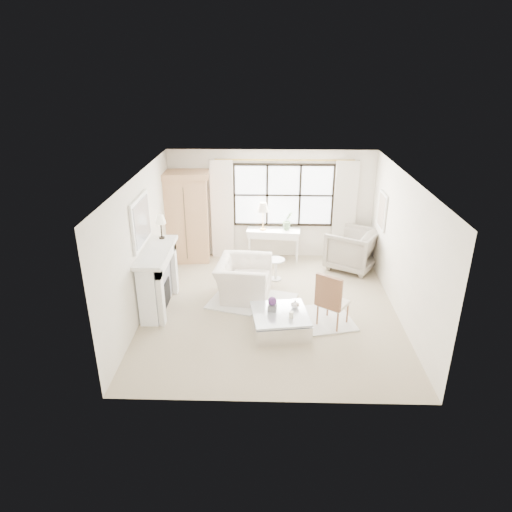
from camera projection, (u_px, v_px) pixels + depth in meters
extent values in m
plane|color=tan|center=(270.00, 308.00, 9.25)|extent=(5.50, 5.50, 0.00)
plane|color=white|center=(272.00, 177.00, 8.18)|extent=(5.50, 5.50, 0.00)
plane|color=white|center=(271.00, 205.00, 11.24)|extent=(5.00, 0.00, 5.00)
plane|color=beige|center=(272.00, 323.00, 6.19)|extent=(5.00, 0.00, 5.00)
plane|color=silver|center=(142.00, 245.00, 8.78)|extent=(0.00, 5.50, 5.50)
plane|color=white|center=(403.00, 248.00, 8.65)|extent=(0.00, 5.50, 5.50)
cube|color=white|center=(283.00, 195.00, 11.11)|extent=(2.40, 0.02, 1.50)
cylinder|color=#A7853A|center=(284.00, 160.00, 10.71)|extent=(3.30, 0.04, 0.04)
cube|color=white|center=(222.00, 210.00, 11.22)|extent=(0.55, 0.10, 2.47)
cube|color=beige|center=(345.00, 211.00, 11.14)|extent=(0.55, 0.10, 2.47)
cube|color=white|center=(156.00, 281.00, 9.07)|extent=(0.34, 1.50, 1.18)
cube|color=silver|center=(165.00, 284.00, 9.09)|extent=(0.03, 1.22, 0.97)
cube|color=black|center=(166.00, 293.00, 9.17)|extent=(0.06, 0.52, 0.50)
cube|color=white|center=(155.00, 252.00, 8.82)|extent=(0.58, 1.66, 0.08)
cube|color=white|center=(141.00, 221.00, 8.58)|extent=(0.05, 1.15, 0.95)
cube|color=#B5B9C1|center=(142.00, 221.00, 8.58)|extent=(0.02, 1.00, 0.80)
cube|color=white|center=(382.00, 211.00, 10.13)|extent=(0.04, 0.62, 0.82)
cube|color=#BAA690|center=(381.00, 211.00, 10.13)|extent=(0.01, 0.52, 0.72)
cylinder|color=black|center=(162.00, 238.00, 9.37)|extent=(0.12, 0.12, 0.03)
cylinder|color=black|center=(161.00, 230.00, 9.30)|extent=(0.03, 0.03, 0.30)
cone|color=#FBEFCD|center=(160.00, 219.00, 9.21)|extent=(0.22, 0.22, 0.18)
cube|color=tan|center=(187.00, 220.00, 11.09)|extent=(1.06, 0.70, 2.10)
cube|color=tan|center=(185.00, 175.00, 10.65)|extent=(1.19, 0.81, 0.14)
cube|color=white|center=(273.00, 234.00, 11.24)|extent=(1.27, 0.51, 0.14)
cube|color=white|center=(273.00, 231.00, 11.20)|extent=(1.33, 0.56, 0.06)
cylinder|color=#C69144|center=(263.00, 229.00, 11.19)|extent=(0.14, 0.14, 0.03)
cylinder|color=#C69144|center=(263.00, 220.00, 11.09)|extent=(0.02, 0.02, 0.46)
cone|color=beige|center=(263.00, 207.00, 10.97)|extent=(0.28, 0.28, 0.22)
imported|color=#5C7B52|center=(288.00, 221.00, 11.10)|extent=(0.32, 0.30, 0.47)
cylinder|color=silver|center=(276.00, 279.00, 10.46)|extent=(0.26, 0.26, 0.03)
cylinder|color=silver|center=(276.00, 270.00, 10.36)|extent=(0.06, 0.06, 0.44)
cylinder|color=white|center=(276.00, 260.00, 10.27)|extent=(0.40, 0.40, 0.03)
cube|color=silver|center=(252.00, 301.00, 9.49)|extent=(1.96, 1.63, 0.03)
cube|color=silver|center=(313.00, 320.00, 8.81)|extent=(1.68, 1.41, 0.03)
imported|color=white|center=(244.00, 279.00, 9.60)|extent=(1.20, 1.34, 0.79)
imported|color=#9F9586|center=(352.00, 249.00, 10.86)|extent=(1.45, 1.44, 0.97)
cube|color=white|center=(333.00, 303.00, 8.51)|extent=(0.66, 0.65, 0.07)
cube|color=#97623F|center=(328.00, 293.00, 8.21)|extent=(0.42, 0.32, 0.60)
cube|color=white|center=(280.00, 323.00, 8.43)|extent=(1.14, 1.14, 0.32)
cube|color=#B8BDC3|center=(280.00, 314.00, 8.35)|extent=(1.14, 1.14, 0.04)
cube|color=slate|center=(272.00, 308.00, 8.40)|extent=(0.18, 0.18, 0.12)
sphere|color=#562A6A|center=(272.00, 301.00, 8.34)|extent=(0.16, 0.16, 0.16)
cylinder|color=white|center=(291.00, 315.00, 8.16)|extent=(0.08, 0.08, 0.12)
imported|color=silver|center=(295.00, 304.00, 8.47)|extent=(0.17, 0.17, 0.17)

